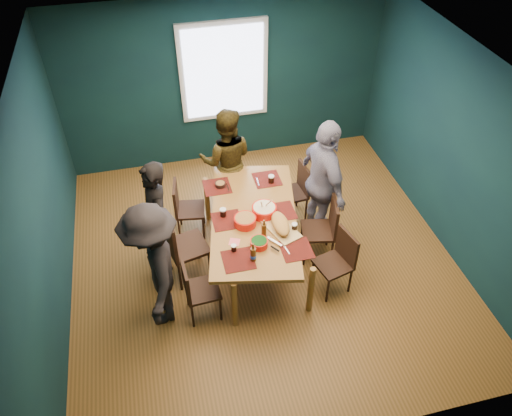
# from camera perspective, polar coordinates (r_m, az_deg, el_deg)

# --- Properties ---
(room) EXTENTS (5.01, 5.01, 2.71)m
(room) POSITION_cam_1_polar(r_m,az_deg,el_deg) (6.06, 0.29, 4.82)
(room) COLOR #93602A
(room) RESTS_ON ground
(dining_table) EXTENTS (1.45, 2.26, 0.79)m
(dining_table) POSITION_cam_1_polar(r_m,az_deg,el_deg) (6.27, -0.23, -1.43)
(dining_table) COLOR olive
(dining_table) RESTS_ON floor
(chair_left_far) EXTENTS (0.44, 0.44, 0.86)m
(chair_left_far) POSITION_cam_1_polar(r_m,az_deg,el_deg) (6.88, -8.27, 0.28)
(chair_left_far) COLOR black
(chair_left_far) RESTS_ON floor
(chair_left_mid) EXTENTS (0.57, 0.57, 1.04)m
(chair_left_mid) POSITION_cam_1_polar(r_m,az_deg,el_deg) (6.21, -8.78, -4.02)
(chair_left_mid) COLOR black
(chair_left_mid) RESTS_ON floor
(chair_left_near) EXTENTS (0.41, 0.41, 0.87)m
(chair_left_near) POSITION_cam_1_polar(r_m,az_deg,el_deg) (5.85, -7.00, -8.94)
(chair_left_near) COLOR black
(chair_left_near) RESTS_ON floor
(chair_right_far) EXTENTS (0.43, 0.43, 0.86)m
(chair_right_far) POSITION_cam_1_polar(r_m,az_deg,el_deg) (7.13, 4.75, 2.32)
(chair_right_far) COLOR black
(chair_right_far) RESTS_ON floor
(chair_right_mid) EXTENTS (0.49, 0.49, 0.92)m
(chair_right_mid) POSITION_cam_1_polar(r_m,az_deg,el_deg) (6.52, 7.91, -2.02)
(chair_right_mid) COLOR black
(chair_right_mid) RESTS_ON floor
(chair_right_near) EXTENTS (0.48, 0.48, 0.87)m
(chair_right_near) POSITION_cam_1_polar(r_m,az_deg,el_deg) (6.19, 9.49, -5.61)
(chair_right_near) COLOR black
(chair_right_near) RESTS_ON floor
(person_far_left) EXTENTS (0.49, 0.65, 1.62)m
(person_far_left) POSITION_cam_1_polar(r_m,az_deg,el_deg) (6.28, -11.26, -1.22)
(person_far_left) COLOR black
(person_far_left) RESTS_ON floor
(person_back) EXTENTS (0.90, 0.76, 1.62)m
(person_back) POSITION_cam_1_polar(r_m,az_deg,el_deg) (7.11, -3.39, 5.44)
(person_back) COLOR black
(person_back) RESTS_ON floor
(person_right) EXTENTS (0.57, 1.11, 1.83)m
(person_right) POSITION_cam_1_polar(r_m,az_deg,el_deg) (6.59, 7.72, 2.84)
(person_right) COLOR silver
(person_right) RESTS_ON floor
(person_near_left) EXTENTS (0.64, 1.10, 1.69)m
(person_near_left) POSITION_cam_1_polar(r_m,az_deg,el_deg) (5.66, -11.57, -6.63)
(person_near_left) COLOR black
(person_near_left) RESTS_ON floor
(bowl_salad) EXTENTS (0.27, 0.27, 0.11)m
(bowl_salad) POSITION_cam_1_polar(r_m,az_deg,el_deg) (6.07, -1.26, -1.47)
(bowl_salad) COLOR red
(bowl_salad) RESTS_ON dining_table
(bowl_dumpling) EXTENTS (0.31, 0.31, 0.29)m
(bowl_dumpling) POSITION_cam_1_polar(r_m,az_deg,el_deg) (6.19, 0.94, -0.27)
(bowl_dumpling) COLOR red
(bowl_dumpling) RESTS_ON dining_table
(bowl_herbs) EXTENTS (0.21, 0.21, 0.09)m
(bowl_herbs) POSITION_cam_1_polar(r_m,az_deg,el_deg) (5.81, 0.35, -4.01)
(bowl_herbs) COLOR red
(bowl_herbs) RESTS_ON dining_table
(cutting_board) EXTENTS (0.45, 0.70, 0.15)m
(cutting_board) POSITION_cam_1_polar(r_m,az_deg,el_deg) (6.01, 2.80, -1.93)
(cutting_board) COLOR #D9BC75
(cutting_board) RESTS_ON dining_table
(small_bowl) EXTENTS (0.14, 0.14, 0.06)m
(small_bowl) POSITION_cam_1_polar(r_m,az_deg,el_deg) (6.66, -4.09, 2.71)
(small_bowl) COLOR black
(small_bowl) RESTS_ON dining_table
(beer_bottle_a) EXTENTS (0.07, 0.07, 0.26)m
(beer_bottle_a) POSITION_cam_1_polar(r_m,az_deg,el_deg) (5.62, -0.32, -5.31)
(beer_bottle_a) COLOR #48290C
(beer_bottle_a) RESTS_ON dining_table
(beer_bottle_b) EXTENTS (0.06, 0.06, 0.24)m
(beer_bottle_b) POSITION_cam_1_polar(r_m,az_deg,el_deg) (5.91, 0.91, -2.46)
(beer_bottle_b) COLOR #48290C
(beer_bottle_b) RESTS_ON dining_table
(cola_glass_a) EXTENTS (0.07, 0.07, 0.09)m
(cola_glass_a) POSITION_cam_1_polar(r_m,az_deg,el_deg) (5.76, -2.56, -4.56)
(cola_glass_a) COLOR black
(cola_glass_a) RESTS_ON dining_table
(cola_glass_b) EXTENTS (0.07, 0.07, 0.10)m
(cola_glass_b) POSITION_cam_1_polar(r_m,az_deg,el_deg) (6.02, 4.41, -2.12)
(cola_glass_b) COLOR black
(cola_glass_b) RESTS_ON dining_table
(cola_glass_c) EXTENTS (0.08, 0.08, 0.11)m
(cola_glass_c) POSITION_cam_1_polar(r_m,az_deg,el_deg) (6.69, 1.75, 3.35)
(cola_glass_c) COLOR black
(cola_glass_c) RESTS_ON dining_table
(cola_glass_d) EXTENTS (0.08, 0.08, 0.11)m
(cola_glass_d) POSITION_cam_1_polar(r_m,az_deg,el_deg) (6.19, -3.79, -0.49)
(cola_glass_d) COLOR black
(cola_glass_d) RESTS_ON dining_table
(napkin_a) EXTENTS (0.18, 0.18, 0.00)m
(napkin_a) POSITION_cam_1_polar(r_m,az_deg,el_deg) (6.32, 2.95, -0.12)
(napkin_a) COLOR #FF6B77
(napkin_a) RESTS_ON dining_table
(napkin_b) EXTENTS (0.16, 0.16, 0.00)m
(napkin_b) POSITION_cam_1_polar(r_m,az_deg,el_deg) (5.89, -2.48, -3.90)
(napkin_b) COLOR #FF6B77
(napkin_b) RESTS_ON dining_table
(napkin_c) EXTENTS (0.16, 0.16, 0.00)m
(napkin_c) POSITION_cam_1_polar(r_m,az_deg,el_deg) (5.83, 4.66, -4.68)
(napkin_c) COLOR #FF6B77
(napkin_c) RESTS_ON dining_table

